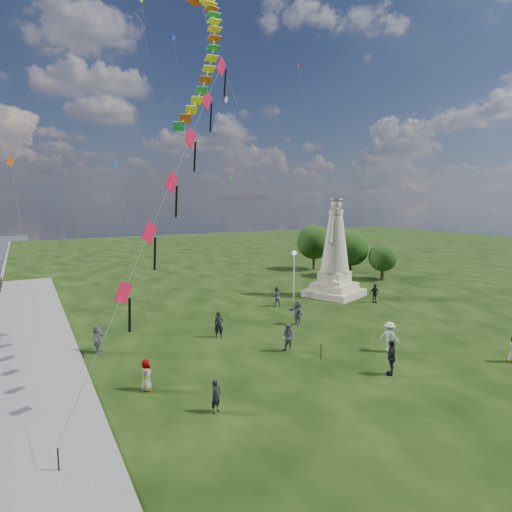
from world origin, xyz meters
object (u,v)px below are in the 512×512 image
person_2 (389,337)px  person_5 (98,339)px  lamppost (294,264)px  person_1 (288,338)px  person_10 (146,375)px  statue (335,260)px  person_7 (276,296)px  person_3 (391,357)px  person_11 (297,313)px  person_6 (219,325)px  person_9 (375,293)px  person_0 (216,396)px  person_8 (335,290)px

person_2 → person_5: bearing=33.7°
lamppost → person_1: 14.36m
person_2 → person_10: person_2 is taller
statue → person_7: size_ratio=5.33×
person_3 → person_10: (-11.71, 4.33, -0.16)m
person_1 → person_10: (-8.80, -1.07, -0.10)m
person_7 → person_11: bearing=87.8°
person_1 → person_3: (2.91, -5.40, 0.06)m
person_6 → lamppost: bearing=52.8°
statue → person_9: size_ratio=5.39×
person_0 → person_3: 9.66m
person_8 → person_9: size_ratio=1.12×
person_0 → person_6: (4.16, 9.10, 0.15)m
person_8 → person_11: 8.48m
person_8 → person_11: (-7.16, -4.54, -0.04)m
person_3 → person_11: size_ratio=1.02×
person_6 → person_9: person_6 is taller
person_9 → person_10: (-22.21, -7.69, -0.07)m
person_6 → person_10: bearing=-119.4°
lamppost → person_2: size_ratio=2.41×
person_6 → person_8: 14.09m
lamppost → person_7: lamppost is taller
statue → person_3: 18.34m
person_1 → person_3: 6.13m
person_2 → person_3: bearing=107.4°
person_5 → person_10: person_5 is taller
person_3 → person_6: person_3 is taller
person_2 → person_11: 7.44m
lamppost → person_1: size_ratio=2.52×
person_0 → person_9: bearing=5.8°
person_3 → statue: bearing=-159.1°
person_6 → statue: bearing=41.4°
person_5 → person_7: bearing=-48.6°
person_1 → person_6: bearing=-174.1°
person_8 → person_9: (2.60, -2.31, -0.10)m
person_0 → person_1: size_ratio=0.84×
lamppost → person_10: 21.30m
lamppost → person_7: (-3.08, -1.86, -2.32)m
person_0 → person_1: bearing=11.3°
person_0 → person_10: bearing=96.7°
person_2 → person_3: 3.57m
person_8 → lamppost: bearing=177.6°
person_5 → person_6: 7.53m
person_9 → person_10: size_ratio=1.09×
person_2 → person_9: person_2 is taller
lamppost → person_6: bearing=-146.3°
person_2 → person_6: person_2 is taller
person_10 → person_11: person_11 is taller
person_1 → person_5: 11.39m
person_6 → person_9: bearing=26.8°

